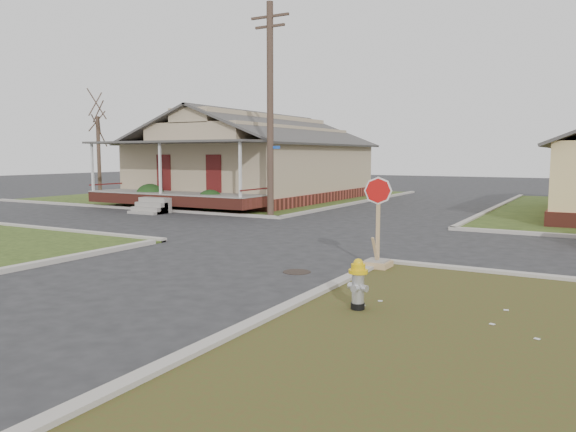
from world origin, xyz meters
The scene contains 11 objects.
ground centered at (0.00, 0.00, 0.00)m, with size 120.00×120.00×0.00m, color #262628.
verge_far_left centered at (-13.00, 18.00, 0.03)m, with size 19.00×19.00×0.05m, color #2F4117.
curbs centered at (0.00, 5.00, 0.00)m, with size 80.00×40.00×0.12m, color #ADA69C, non-canonical shape.
manhole centered at (2.20, -0.50, 0.01)m, with size 0.64×0.64×0.01m, color black.
corner_house centered at (-10.00, 16.68, 2.28)m, with size 10.10×15.50×5.30m.
utility_pole centered at (-4.20, 8.90, 4.66)m, with size 1.80×0.28×9.00m.
tree_far_left centered at (-18.00, 12.00, 2.50)m, with size 0.22×0.22×4.90m, color #453227.
fire_hydrant centered at (4.68, -2.87, 0.53)m, with size 0.33×0.33×0.88m.
stop_sign centered at (3.70, 0.72, 0.51)m, with size 0.60×0.59×2.13m.
hedge_left centered at (-11.60, 9.45, 0.63)m, with size 1.52×1.24×1.16m, color #183814.
hedge_right centered at (-7.83, 9.43, 0.57)m, with size 1.36×1.12×1.04m, color #183814.
Camera 1 is at (8.26, -11.65, 2.69)m, focal length 35.00 mm.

